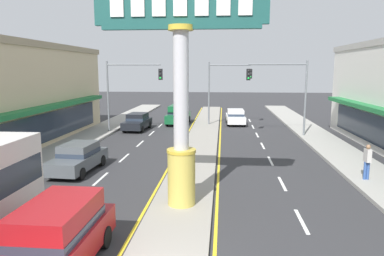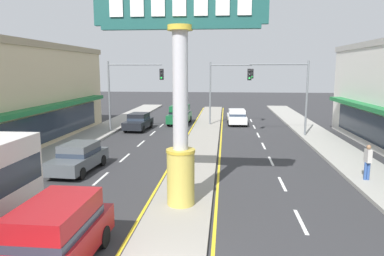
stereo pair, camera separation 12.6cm
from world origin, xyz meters
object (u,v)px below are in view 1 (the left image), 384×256
sedan_far_right_lane (78,157)px  pedestrian_near_kerb (367,160)px  traffic_light_median_far (224,83)px  suv_far_left_oncoming (56,236)px  sedan_near_left_lane (235,117)px  suv_near_right_lane (178,114)px  traffic_light_right_side (284,85)px  sedan_kerb_right (137,121)px  traffic_light_left_side (128,84)px  district_sign (181,92)px

sedan_far_right_lane → pedestrian_near_kerb: bearing=-2.9°
traffic_light_median_far → suv_far_left_oncoming: size_ratio=1.34×
sedan_near_left_lane → pedestrian_near_kerb: 19.44m
suv_near_right_lane → sedan_near_left_lane: bearing=2.5°
suv_near_right_lane → pedestrian_near_kerb: (11.52, -18.32, 0.18)m
traffic_light_right_side → suv_near_right_lane: 11.78m
sedan_far_right_lane → suv_far_left_oncoming: 10.05m
pedestrian_near_kerb → traffic_light_median_far: bearing=111.5°
traffic_light_right_side → sedan_kerb_right: 13.35m
traffic_light_left_side → suv_far_left_oncoming: traffic_light_left_side is taller
sedan_near_left_lane → suv_far_left_oncoming: suv_far_left_oncoming is taller
suv_near_right_lane → sedan_near_left_lane: size_ratio=1.08×
traffic_light_median_far → sedan_kerb_right: 9.18m
suv_near_right_lane → sedan_near_left_lane: (5.78, 0.25, -0.20)m
sedan_near_left_lane → sedan_far_right_lane: bearing=-117.0°
sedan_far_right_lane → suv_far_left_oncoming: (3.30, -9.49, 0.20)m
traffic_light_left_side → suv_near_right_lane: 7.61m
traffic_light_right_side → suv_near_right_lane: (-9.36, 6.37, -3.26)m
district_sign → pedestrian_near_kerb: (8.63, 3.91, -3.48)m
sedan_kerb_right → suv_near_right_lane: bearing=50.1°
district_sign → suv_near_right_lane: (-2.89, 22.22, -3.66)m
district_sign → suv_far_left_oncoming: size_ratio=1.83×
suv_near_right_lane → pedestrian_near_kerb: 21.64m
traffic_light_median_far → pedestrian_near_kerb: size_ratio=3.57×
traffic_light_left_side → suv_far_left_oncoming: 21.74m
suv_far_left_oncoming → pedestrian_near_kerb: size_ratio=2.66×
district_sign → pedestrian_near_kerb: 10.09m
traffic_light_right_side → sedan_far_right_lane: (-12.66, -11.20, -3.46)m
traffic_light_left_side → traffic_light_median_far: bearing=31.7°
sedan_far_right_lane → traffic_light_right_side: bearing=41.5°
sedan_kerb_right → sedan_near_left_lane: bearing=24.8°
traffic_light_right_side → traffic_light_median_far: size_ratio=1.00×
sedan_near_left_lane → suv_far_left_oncoming: 27.91m
sedan_far_right_lane → pedestrian_near_kerb: (14.82, -0.75, 0.38)m
traffic_light_right_side → sedan_kerb_right: bearing=169.2°
pedestrian_near_kerb → traffic_light_left_side: bearing=140.5°
suv_far_left_oncoming → sedan_kerb_right: suv_far_left_oncoming is taller
district_sign → suv_far_left_oncoming: district_sign is taller
suv_near_right_lane → sedan_near_left_lane: 5.79m
traffic_light_right_side → pedestrian_near_kerb: bearing=-79.8°
traffic_light_right_side → sedan_near_left_lane: (-3.58, 6.62, -3.46)m
district_sign → sedan_kerb_right: bearing=108.7°
sedan_near_left_lane → pedestrian_near_kerb: bearing=-72.8°
district_sign → traffic_light_median_far: size_ratio=1.37×
suv_near_right_lane → pedestrian_near_kerb: size_ratio=2.70×
traffic_light_median_far → suv_far_left_oncoming: (-4.62, -26.25, -3.21)m
traffic_light_median_far → suv_far_left_oncoming: traffic_light_median_far is taller
traffic_light_median_far → sedan_far_right_lane: bearing=-115.3°
traffic_light_median_far → suv_near_right_lane: traffic_light_median_far is taller
sedan_near_left_lane → sedan_kerb_right: bearing=-155.2°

